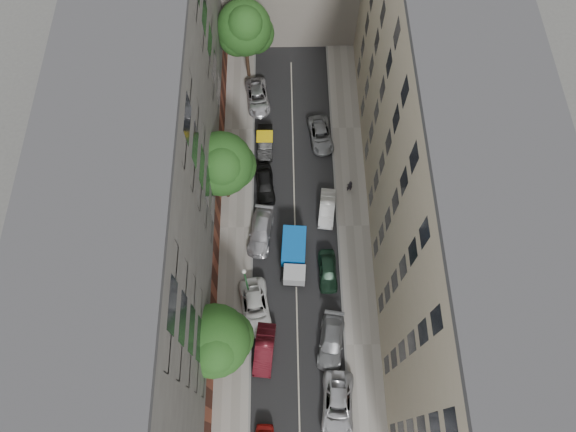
{
  "coord_description": "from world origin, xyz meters",
  "views": [
    {
      "loc": [
        -0.95,
        -19.26,
        44.07
      ],
      "look_at": [
        -0.67,
        -1.62,
        6.0
      ],
      "focal_mm": 32.0,
      "sensor_mm": 36.0,
      "label": 1
    }
  ],
  "objects_px": {
    "car_right_4": "(321,135)",
    "tree_far": "(245,30)",
    "car_right_3": "(327,208)",
    "pedestrian": "(350,186)",
    "car_left_2": "(255,307)",
    "car_left_1": "(264,350)",
    "car_right_2": "(328,271)",
    "lamp_post": "(246,279)",
    "car_left_3": "(261,232)",
    "car_left_5": "(265,142)",
    "car_left_6": "(258,97)",
    "tarp_truck": "(294,255)",
    "car_right_0": "(338,405)",
    "car_left_4": "(265,184)",
    "tree_mid": "(222,166)",
    "tree_near": "(215,342)",
    "car_right_1": "(331,341)"
  },
  "relations": [
    {
      "from": "tarp_truck",
      "to": "tree_near",
      "type": "distance_m",
      "value": 10.98
    },
    {
      "from": "car_right_1",
      "to": "lamp_post",
      "type": "height_order",
      "value": "lamp_post"
    },
    {
      "from": "pedestrian",
      "to": "car_left_3",
      "type": "bearing_deg",
      "value": 15.63
    },
    {
      "from": "car_left_6",
      "to": "car_right_3",
      "type": "distance_m",
      "value": 14.6
    },
    {
      "from": "car_left_3",
      "to": "car_right_4",
      "type": "bearing_deg",
      "value": 68.91
    },
    {
      "from": "car_left_5",
      "to": "car_left_6",
      "type": "relative_size",
      "value": 0.84
    },
    {
      "from": "car_right_4",
      "to": "tree_near",
      "type": "height_order",
      "value": "tree_near"
    },
    {
      "from": "car_right_2",
      "to": "tree_far",
      "type": "distance_m",
      "value": 24.43
    },
    {
      "from": "car_right_3",
      "to": "pedestrian",
      "type": "xyz_separation_m",
      "value": [
        2.25,
        2.19,
        0.3
      ]
    },
    {
      "from": "car_left_2",
      "to": "car_left_5",
      "type": "height_order",
      "value": "car_left_2"
    },
    {
      "from": "car_left_2",
      "to": "lamp_post",
      "type": "bearing_deg",
      "value": 103.48
    },
    {
      "from": "car_left_4",
      "to": "tree_far",
      "type": "relative_size",
      "value": 0.44
    },
    {
      "from": "tree_far",
      "to": "car_left_1",
      "type": "bearing_deg",
      "value": -86.67
    },
    {
      "from": "car_left_3",
      "to": "car_left_2",
      "type": "bearing_deg",
      "value": -84.99
    },
    {
      "from": "car_left_2",
      "to": "car_left_6",
      "type": "distance_m",
      "value": 22.4
    },
    {
      "from": "lamp_post",
      "to": "car_left_3",
      "type": "bearing_deg",
      "value": 79.53
    },
    {
      "from": "car_right_1",
      "to": "pedestrian",
      "type": "distance_m",
      "value": 14.8
    },
    {
      "from": "car_right_4",
      "to": "tarp_truck",
      "type": "bearing_deg",
      "value": -109.96
    },
    {
      "from": "car_left_3",
      "to": "car_left_6",
      "type": "xyz_separation_m",
      "value": [
        -0.43,
        15.34,
        -0.03
      ]
    },
    {
      "from": "car_right_4",
      "to": "tree_far",
      "type": "bearing_deg",
      "value": 124.82
    },
    {
      "from": "car_right_2",
      "to": "car_right_3",
      "type": "relative_size",
      "value": 1.01
    },
    {
      "from": "car_right_0",
      "to": "tree_far",
      "type": "xyz_separation_m",
      "value": [
        -7.56,
        33.76,
        5.98
      ]
    },
    {
      "from": "lamp_post",
      "to": "tree_mid",
      "type": "bearing_deg",
      "value": 102.1
    },
    {
      "from": "pedestrian",
      "to": "car_left_2",
      "type": "bearing_deg",
      "value": 39.99
    },
    {
      "from": "pedestrian",
      "to": "lamp_post",
      "type": "bearing_deg",
      "value": 34.2
    },
    {
      "from": "car_left_1",
      "to": "car_right_3",
      "type": "distance_m",
      "value": 14.25
    },
    {
      "from": "car_right_3",
      "to": "pedestrian",
      "type": "height_order",
      "value": "pedestrian"
    },
    {
      "from": "car_left_4",
      "to": "tree_near",
      "type": "distance_m",
      "value": 16.76
    },
    {
      "from": "car_right_1",
      "to": "tree_near",
      "type": "xyz_separation_m",
      "value": [
        -9.1,
        -0.79,
        4.33
      ]
    },
    {
      "from": "car_left_5",
      "to": "car_right_0",
      "type": "height_order",
      "value": "car_right_0"
    },
    {
      "from": "tarp_truck",
      "to": "car_right_4",
      "type": "distance_m",
      "value": 13.44
    },
    {
      "from": "car_left_6",
      "to": "car_right_3",
      "type": "relative_size",
      "value": 1.23
    },
    {
      "from": "car_right_0",
      "to": "tree_far",
      "type": "relative_size",
      "value": 0.55
    },
    {
      "from": "car_left_1",
      "to": "pedestrian",
      "type": "height_order",
      "value": "pedestrian"
    },
    {
      "from": "car_right_2",
      "to": "pedestrian",
      "type": "xyz_separation_m",
      "value": [
        2.47,
        8.39,
        0.27
      ]
    },
    {
      "from": "car_right_3",
      "to": "car_left_2",
      "type": "bearing_deg",
      "value": -118.4
    },
    {
      "from": "car_left_1",
      "to": "car_left_2",
      "type": "distance_m",
      "value": 3.69
    },
    {
      "from": "car_left_4",
      "to": "tree_mid",
      "type": "height_order",
      "value": "tree_mid"
    },
    {
      "from": "car_left_5",
      "to": "car_right_1",
      "type": "xyz_separation_m",
      "value": [
        5.6,
        -19.8,
        0.03
      ]
    },
    {
      "from": "car_right_3",
      "to": "car_left_4",
      "type": "bearing_deg",
      "value": 162.64
    },
    {
      "from": "car_left_1",
      "to": "car_right_2",
      "type": "xyz_separation_m",
      "value": [
        5.62,
        6.8,
        -0.04
      ]
    },
    {
      "from": "car_right_4",
      "to": "tree_far",
      "type": "xyz_separation_m",
      "value": [
        -7.3,
        8.11,
        6.08
      ]
    },
    {
      "from": "tree_near",
      "to": "tree_mid",
      "type": "bearing_deg",
      "value": 89.78
    },
    {
      "from": "car_left_4",
      "to": "tarp_truck",
      "type": "bearing_deg",
      "value": -76.38
    },
    {
      "from": "car_left_2",
      "to": "car_left_4",
      "type": "distance_m",
      "value": 12.05
    },
    {
      "from": "car_right_2",
      "to": "car_left_4",
      "type": "bearing_deg",
      "value": 121.57
    },
    {
      "from": "car_left_3",
      "to": "car_right_0",
      "type": "bearing_deg",
      "value": -59.15
    },
    {
      "from": "car_left_6",
      "to": "car_right_4",
      "type": "relative_size",
      "value": 1.06
    },
    {
      "from": "car_left_1",
      "to": "tree_near",
      "type": "relative_size",
      "value": 0.56
    },
    {
      "from": "car_right_0",
      "to": "car_right_2",
      "type": "distance_m",
      "value": 11.25
    }
  ]
}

